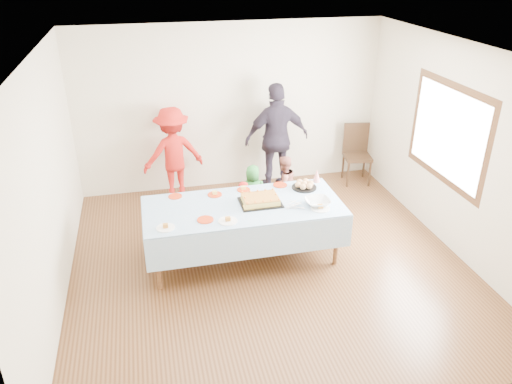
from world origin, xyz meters
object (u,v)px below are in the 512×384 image
birthday_cake (260,200)px  adult_left (173,153)px  party_table (243,209)px  dining_chair (357,150)px

birthday_cake → adult_left: adult_left is taller
party_table → birthday_cake: birthday_cake is taller
dining_chair → adult_left: adult_left is taller
adult_left → birthday_cake: bearing=104.9°
birthday_cake → party_table: bearing=-177.9°
birthday_cake → adult_left: (-0.94, 2.02, -0.07)m
dining_chair → adult_left: size_ratio=0.67×
party_table → dining_chair: bearing=39.2°
dining_chair → adult_left: bearing=-172.1°
dining_chair → party_table: bearing=-131.5°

